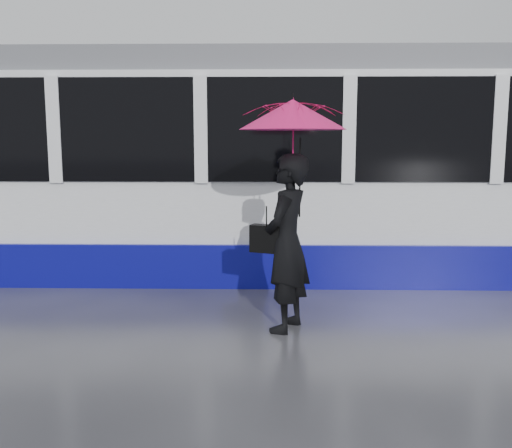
{
  "coord_description": "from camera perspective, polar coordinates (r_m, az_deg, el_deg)",
  "views": [
    {
      "loc": [
        0.76,
        -6.51,
        2.06
      ],
      "look_at": [
        0.61,
        0.02,
        1.1
      ],
      "focal_mm": 40.0,
      "sensor_mm": 36.0,
      "label": 1
    }
  ],
  "objects": [
    {
      "name": "umbrella",
      "position": [
        6.06,
        3.66,
        8.8
      ],
      "size": [
        1.47,
        1.47,
        1.3
      ],
      "rotation": [
        0.0,
        0.0,
        -0.38
      ],
      "color": "#F8148D",
      "rests_on": "ground"
    },
    {
      "name": "rails",
      "position": [
        9.28,
        -3.44,
        -4.42
      ],
      "size": [
        34.0,
        1.51,
        0.02
      ],
      "color": "#3F3D38",
      "rests_on": "ground"
    },
    {
      "name": "ground",
      "position": [
        6.88,
        -5.16,
        -9.11
      ],
      "size": [
        90.0,
        90.0,
        0.0
      ],
      "primitive_type": "plane",
      "color": "#2C2C31",
      "rests_on": "ground"
    },
    {
      "name": "handbag",
      "position": [
        6.16,
        1.05,
        -1.47
      ],
      "size": [
        0.37,
        0.27,
        0.48
      ],
      "rotation": [
        0.0,
        0.0,
        -0.38
      ],
      "color": "black",
      "rests_on": "ground"
    },
    {
      "name": "woman",
      "position": [
        6.15,
        3.1,
        -1.93
      ],
      "size": [
        0.69,
        0.82,
        1.92
      ],
      "primitive_type": "imported",
      "rotation": [
        0.0,
        0.0,
        -1.95
      ],
      "color": "black",
      "rests_on": "ground"
    }
  ]
}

